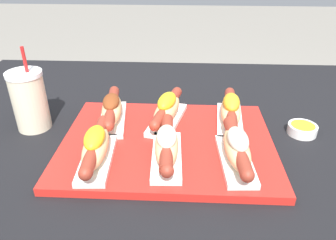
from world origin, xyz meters
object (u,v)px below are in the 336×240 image
at_px(hot_dog_5, 231,111).
at_px(drink_cup, 30,100).
at_px(hot_dog_0, 96,147).
at_px(serving_tray, 168,143).
at_px(hot_dog_2, 237,148).
at_px(hot_dog_1, 167,145).
at_px(hot_dog_3, 112,109).
at_px(sauce_bowl, 302,129).
at_px(hot_dog_4, 167,110).

distance_m(hot_dog_5, drink_cup, 0.49).
xyz_separation_m(hot_dog_0, drink_cup, (-0.20, 0.16, 0.02)).
bearing_deg(hot_dog_5, serving_tray, -150.79).
relative_size(serving_tray, hot_dog_2, 2.24).
bearing_deg(hot_dog_1, hot_dog_3, 133.53).
relative_size(hot_dog_3, sauce_bowl, 3.04).
distance_m(hot_dog_2, hot_dog_4, 0.22).
distance_m(hot_dog_4, drink_cup, 0.33).
distance_m(hot_dog_3, drink_cup, 0.20).
bearing_deg(drink_cup, hot_dog_3, 2.32).
relative_size(hot_dog_0, hot_dog_3, 1.01).
height_order(hot_dog_5, sauce_bowl, hot_dog_5).
relative_size(serving_tray, hot_dog_3, 2.25).
distance_m(hot_dog_1, hot_dog_4, 0.16).
bearing_deg(hot_dog_3, hot_dog_2, -28.81).
xyz_separation_m(hot_dog_3, hot_dog_4, (0.14, 0.00, 0.00)).
xyz_separation_m(hot_dog_2, hot_dog_4, (-0.15, 0.16, 0.00)).
xyz_separation_m(hot_dog_2, hot_dog_3, (-0.28, 0.16, -0.00)).
bearing_deg(hot_dog_0, hot_dog_3, 90.31).
bearing_deg(hot_dog_0, hot_dog_4, 51.69).
height_order(hot_dog_0, hot_dog_5, hot_dog_5).
relative_size(serving_tray, sauce_bowl, 6.84).
relative_size(hot_dog_0, sauce_bowl, 3.05).
xyz_separation_m(serving_tray, hot_dog_3, (-0.14, 0.08, 0.04)).
relative_size(hot_dog_0, drink_cup, 1.02).
height_order(serving_tray, hot_dog_4, hot_dog_4).
bearing_deg(serving_tray, hot_dog_1, -88.42).
xyz_separation_m(hot_dog_5, sauce_bowl, (0.18, -0.01, -0.04)).
relative_size(hot_dog_1, hot_dog_3, 1.01).
height_order(sauce_bowl, drink_cup, drink_cup).
bearing_deg(hot_dog_1, sauce_bowl, 24.17).
relative_size(hot_dog_2, sauce_bowl, 3.05).
relative_size(hot_dog_5, drink_cup, 1.02).
bearing_deg(hot_dog_2, hot_dog_4, 132.78).
bearing_deg(drink_cup, hot_dog_1, -22.69).
relative_size(hot_dog_1, hot_dog_4, 1.03).
distance_m(hot_dog_2, hot_dog_3, 0.32).
bearing_deg(sauce_bowl, hot_dog_1, -155.83).
height_order(hot_dog_0, hot_dog_4, hot_dog_4).
distance_m(hot_dog_0, hot_dog_4, 0.22).
relative_size(hot_dog_2, hot_dog_4, 1.02).
bearing_deg(serving_tray, drink_cup, 168.40).
xyz_separation_m(hot_dog_0, hot_dog_4, (0.13, 0.17, 0.00)).
height_order(serving_tray, hot_dog_5, hot_dog_5).
height_order(hot_dog_1, drink_cup, drink_cup).
bearing_deg(hot_dog_1, hot_dog_5, 46.76).
height_order(hot_dog_1, hot_dog_3, same).
bearing_deg(hot_dog_3, hot_dog_4, 1.89).
height_order(hot_dog_0, sauce_bowl, hot_dog_0).
xyz_separation_m(hot_dog_5, drink_cup, (-0.49, -0.01, 0.02)).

